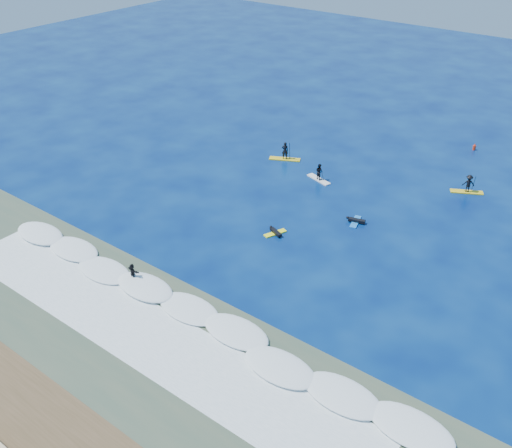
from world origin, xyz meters
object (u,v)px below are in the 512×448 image
Objects in this scene: sup_paddler_left at (285,153)px; marker_buoy at (474,147)px; sup_paddler_center at (319,173)px; prone_paddler_near at (275,232)px; wave_surfer at (133,273)px; prone_paddler_far at (356,221)px; sup_paddler_right at (468,185)px.

sup_paddler_left is 20.41m from marker_buoy.
prone_paddler_near is at bearing -60.52° from sup_paddler_center.
sup_paddler_left is 1.74× the size of wave_surfer.
prone_paddler_far is (11.87, -6.64, -0.55)m from sup_paddler_left.
wave_surfer is at bearing -179.00° from prone_paddler_near.
sup_paddler_left is 1.09× the size of sup_paddler_right.
wave_surfer is (-2.20, -21.72, 0.04)m from sup_paddler_center.
wave_surfer reaches higher than marker_buoy.
sup_paddler_center reaches higher than marker_buoy.
sup_paddler_center reaches higher than wave_surfer.
sup_paddler_center is 1.32× the size of prone_paddler_far.
marker_buoy is (14.72, 14.14, -0.36)m from sup_paddler_left.
sup_paddler_right is (17.46, 4.30, 0.10)m from sup_paddler_left.
marker_buoy reaches higher than prone_paddler_far.
wave_surfer is at bearing -107.25° from marker_buoy.
prone_paddler_near is at bearing -148.74° from sup_paddler_right.
sup_paddler_right is at bearing 64.41° from wave_surfer.
marker_buoy is at bearing 77.98° from sup_paddler_right.
wave_surfer is 2.39× the size of marker_buoy.
sup_paddler_left is 13.61m from prone_paddler_far.
sup_paddler_left is 1.13× the size of sup_paddler_center.
sup_paddler_center is 21.83m from wave_surfer.
marker_buoy is at bearing -22.82° from prone_paddler_far.
sup_paddler_left is 1.60× the size of prone_paddler_near.
wave_surfer reaches higher than prone_paddler_far.
sup_paddler_left is at bearing 54.08° from prone_paddler_near.
sup_paddler_right reaches higher than sup_paddler_center.
prone_paddler_far is at bearing 64.21° from wave_surfer.
sup_paddler_center is 13.68m from sup_paddler_right.
wave_surfer is at bearing -109.36° from sup_paddler_left.
sup_paddler_center is 10.64m from prone_paddler_near.
sup_paddler_left is at bearing 45.79° from prone_paddler_far.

